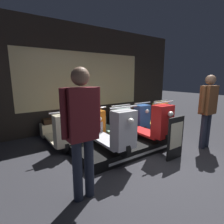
# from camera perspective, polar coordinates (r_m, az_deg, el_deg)

# --- Properties ---
(ground_plane) EXTENTS (30.00, 30.00, 0.00)m
(ground_plane) POSITION_cam_1_polar(r_m,az_deg,el_deg) (3.49, 17.95, -17.30)
(ground_plane) COLOR #2D2D33
(shop_wall_back) EXTENTS (7.46, 0.09, 3.20)m
(shop_wall_back) POSITION_cam_1_polar(r_m,az_deg,el_deg) (5.71, -8.87, 10.78)
(shop_wall_back) COLOR #28231E
(shop_wall_back) RESTS_ON ground_plane
(display_platform) EXTENTS (2.33, 1.13, 0.21)m
(display_platform) POSITION_cam_1_polar(r_m,az_deg,el_deg) (4.09, 4.16, -10.73)
(display_platform) COLOR black
(display_platform) RESTS_ON ground_plane
(scooter_display_left) EXTENTS (0.59, 1.64, 0.93)m
(scooter_display_left) POSITION_cam_1_polar(r_m,az_deg,el_deg) (3.59, -1.58, -6.09)
(scooter_display_left) COLOR black
(scooter_display_left) RESTS_ON display_platform
(scooter_display_right) EXTENTS (0.59, 1.64, 0.93)m
(scooter_display_right) POSITION_cam_1_polar(r_m,az_deg,el_deg) (4.23, 10.41, -3.58)
(scooter_display_right) COLOR black
(scooter_display_right) RESTS_ON display_platform
(scooter_backrow_0) EXTENTS (0.59, 1.64, 0.93)m
(scooter_backrow_0) POSITION_cam_1_polar(r_m,az_deg,el_deg) (4.45, -17.58, -6.01)
(scooter_backrow_0) COLOR black
(scooter_backrow_0) RESTS_ON ground_plane
(scooter_backrow_1) EXTENTS (0.59, 1.64, 0.93)m
(scooter_backrow_1) POSITION_cam_1_polar(r_m,az_deg,el_deg) (4.71, -8.61, -4.63)
(scooter_backrow_1) COLOR black
(scooter_backrow_1) RESTS_ON ground_plane
(scooter_backrow_2) EXTENTS (0.59, 1.64, 0.93)m
(scooter_backrow_2) POSITION_cam_1_polar(r_m,az_deg,el_deg) (5.08, -0.80, -3.32)
(scooter_backrow_2) COLOR black
(scooter_backrow_2) RESTS_ON ground_plane
(scooter_backrow_3) EXTENTS (0.59, 1.64, 0.93)m
(scooter_backrow_3) POSITION_cam_1_polar(r_m,az_deg,el_deg) (5.53, 5.83, -2.16)
(scooter_backrow_3) COLOR black
(scooter_backrow_3) RESTS_ON ground_plane
(scooter_backrow_4) EXTENTS (0.59, 1.64, 0.93)m
(scooter_backrow_4) POSITION_cam_1_polar(r_m,az_deg,el_deg) (6.05, 11.39, -1.16)
(scooter_backrow_4) COLOR black
(scooter_backrow_4) RESTS_ON ground_plane
(person_left_browsing) EXTENTS (0.54, 0.23, 1.76)m
(person_left_browsing) POSITION_cam_1_polar(r_m,az_deg,el_deg) (2.27, -9.79, -4.47)
(person_left_browsing) COLOR #232838
(person_left_browsing) RESTS_ON ground_plane
(person_right_browsing) EXTENTS (0.56, 0.22, 1.69)m
(person_right_browsing) POSITION_cam_1_polar(r_m,az_deg,el_deg) (4.55, 28.81, 1.65)
(person_right_browsing) COLOR #232838
(person_right_browsing) RESTS_ON ground_plane
(price_sign_board) EXTENTS (0.45, 0.04, 0.88)m
(price_sign_board) POSITION_cam_1_polar(r_m,az_deg,el_deg) (3.75, 20.01, -8.00)
(price_sign_board) COLOR black
(price_sign_board) RESTS_ON ground_plane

